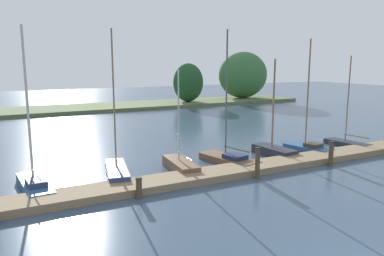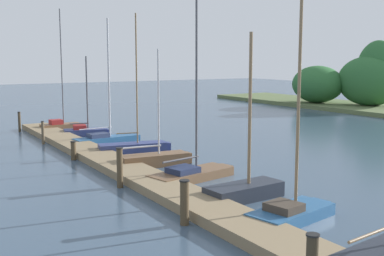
# 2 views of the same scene
# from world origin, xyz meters

# --- Properties ---
(dock_pier) EXTENTS (31.54, 1.80, 0.35)m
(dock_pier) POSITION_xyz_m (0.00, 10.84, 0.17)
(dock_pier) COLOR #847051
(dock_pier) RESTS_ON ground
(far_shore) EXTENTS (64.35, 8.00, 7.43)m
(far_shore) POSITION_xyz_m (4.85, 42.18, 2.65)
(far_shore) COLOR #56663D
(far_shore) RESTS_ON ground
(sailboat_2) EXTENTS (1.41, 4.25, 7.44)m
(sailboat_2) POSITION_xyz_m (-6.99, 13.09, 0.38)
(sailboat_2) COLOR #285684
(sailboat_2) RESTS_ON ground
(sailboat_3) EXTENTS (1.69, 3.97, 7.45)m
(sailboat_3) POSITION_xyz_m (-3.06, 13.18, 0.36)
(sailboat_3) COLOR navy
(sailboat_3) RESTS_ON ground
(sailboat_4) EXTENTS (1.29, 3.57, 5.54)m
(sailboat_4) POSITION_xyz_m (0.32, 12.76, 0.34)
(sailboat_4) COLOR brown
(sailboat_4) RESTS_ON ground
(sailboat_5) EXTENTS (2.12, 4.30, 7.64)m
(sailboat_5) POSITION_xyz_m (3.50, 12.86, 0.32)
(sailboat_5) COLOR brown
(sailboat_5) RESTS_ON ground
(sailboat_6) EXTENTS (1.38, 3.29, 6.04)m
(sailboat_6) POSITION_xyz_m (7.01, 13.05, 0.38)
(sailboat_6) COLOR #232833
(sailboat_6) RESTS_ON ground
(sailboat_7) EXTENTS (1.92, 3.43, 7.30)m
(sailboat_7) POSITION_xyz_m (9.71, 12.83, 0.36)
(sailboat_7) COLOR #285684
(sailboat_7) RESTS_ON ground
(sailboat_8) EXTENTS (1.44, 3.41, 6.26)m
(sailboat_8) POSITION_xyz_m (13.30, 12.72, 0.30)
(sailboat_8) COLOR #232833
(sailboat_8) RESTS_ON ground
(mooring_piling_2) EXTENTS (0.30, 0.30, 0.96)m
(mooring_piling_2) POSITION_xyz_m (-3.07, 9.75, 0.49)
(mooring_piling_2) COLOR #4C3D28
(mooring_piling_2) RESTS_ON ground
(mooring_piling_3) EXTENTS (0.28, 0.28, 1.62)m
(mooring_piling_3) POSITION_xyz_m (3.19, 9.64, 0.81)
(mooring_piling_3) COLOR #4C3D28
(mooring_piling_3) RESTS_ON ground
(mooring_piling_4) EXTENTS (0.32, 0.32, 1.42)m
(mooring_piling_4) POSITION_xyz_m (8.35, 9.62, 0.72)
(mooring_piling_4) COLOR #4C3D28
(mooring_piling_4) RESTS_ON ground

